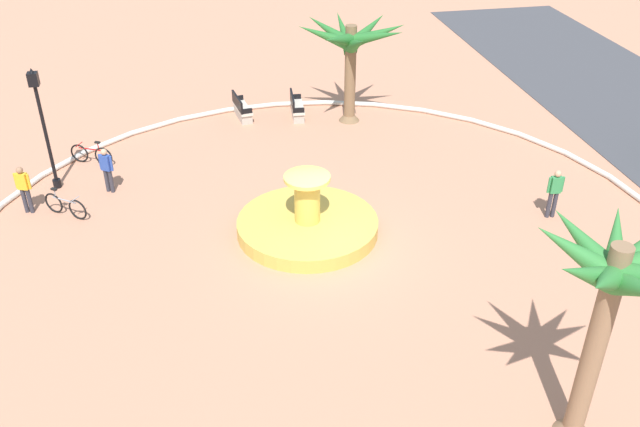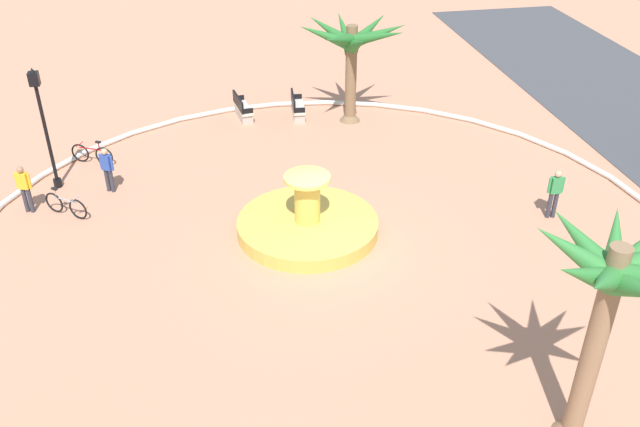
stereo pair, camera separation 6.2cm
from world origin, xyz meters
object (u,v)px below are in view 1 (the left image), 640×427
(palm_tree_near_fountain, at_px, (351,45))
(bicycle_by_lamppost, at_px, (92,154))
(person_pedestrian_stroll, at_px, (554,191))
(bench_west, at_px, (297,109))
(palm_tree_by_curb, at_px, (612,286))
(person_cyclist_photo, at_px, (107,168))
(bench_east, at_px, (242,110))
(bicycle_red_frame, at_px, (65,206))
(person_cyclist_helmet, at_px, (24,187))
(fountain, at_px, (308,224))
(lamppost, at_px, (43,120))

(palm_tree_near_fountain, distance_m, bicycle_by_lamppost, 10.87)
(person_pedestrian_stroll, bearing_deg, bench_west, -144.48)
(palm_tree_by_curb, xyz_separation_m, person_cyclist_photo, (-12.77, -10.49, -3.09))
(bench_east, distance_m, person_cyclist_photo, 7.44)
(bicycle_red_frame, distance_m, person_pedestrian_stroll, 15.79)
(bicycle_red_frame, distance_m, person_cyclist_helmet, 1.44)
(bicycle_by_lamppost, xyz_separation_m, person_cyclist_helmet, (3.19, -1.75, 0.56))
(bench_west, bearing_deg, bench_east, -97.64)
(fountain, xyz_separation_m, person_cyclist_helmet, (-2.93, -8.80, 0.64))
(palm_tree_by_curb, xyz_separation_m, person_pedestrian_stroll, (-8.33, 3.70, -3.05))
(fountain, relative_size, person_pedestrian_stroll, 2.60)
(fountain, xyz_separation_m, person_pedestrian_stroll, (0.59, 7.92, 0.66))
(bench_east, xyz_separation_m, lamppost, (4.73, -6.94, 2.20))
(palm_tree_by_curb, bearing_deg, palm_tree_near_fountain, -176.71)
(bicycle_by_lamppost, bearing_deg, lamppost, -33.54)
(person_cyclist_helmet, bearing_deg, person_pedestrian_stroll, 78.09)
(bicycle_by_lamppost, height_order, person_cyclist_photo, person_cyclist_photo)
(bicycle_by_lamppost, height_order, person_pedestrian_stroll, person_pedestrian_stroll)
(bench_west, xyz_separation_m, person_cyclist_helmet, (6.00, -9.92, 0.59))
(bench_east, distance_m, bench_west, 2.31)
(person_cyclist_helmet, bearing_deg, bench_east, 129.58)
(palm_tree_by_curb, bearing_deg, person_cyclist_photo, -140.59)
(palm_tree_by_curb, distance_m, person_cyclist_helmet, 17.87)
(lamppost, bearing_deg, fountain, 60.90)
(fountain, height_order, bench_east, fountain)
(palm_tree_by_curb, distance_m, bicycle_by_lamppost, 19.14)
(palm_tree_near_fountain, height_order, person_cyclist_photo, palm_tree_near_fountain)
(bicycle_by_lamppost, bearing_deg, person_cyclist_photo, 18.94)
(palm_tree_by_curb, xyz_separation_m, bicycle_by_lamppost, (-15.04, -11.27, -3.62))
(fountain, distance_m, palm_tree_by_curb, 10.54)
(fountain, relative_size, bench_east, 2.67)
(palm_tree_near_fountain, relative_size, palm_tree_by_curb, 0.85)
(palm_tree_by_curb, relative_size, bicycle_by_lamppost, 3.29)
(palm_tree_near_fountain, height_order, bicycle_by_lamppost, palm_tree_near_fountain)
(palm_tree_near_fountain, distance_m, lamppost, 11.94)
(palm_tree_near_fountain, distance_m, bench_west, 3.69)
(bicycle_red_frame, xyz_separation_m, bicycle_by_lamppost, (-3.66, 0.51, 0.00))
(bench_east, bearing_deg, bicycle_red_frame, -43.32)
(fountain, bearing_deg, palm_tree_near_fountain, 158.23)
(person_cyclist_helmet, bearing_deg, bench_west, 121.16)
(bicycle_red_frame, bearing_deg, person_cyclist_helmet, -110.68)
(fountain, xyz_separation_m, bicycle_by_lamppost, (-6.12, -7.05, 0.09))
(palm_tree_near_fountain, bearing_deg, bench_west, -110.82)
(person_cyclist_helmet, distance_m, person_cyclist_photo, 2.69)
(lamppost, bearing_deg, bicycle_red_frame, 15.15)
(bicycle_by_lamppost, distance_m, person_pedestrian_stroll, 16.42)
(person_cyclist_photo, bearing_deg, fountain, 58.45)
(bicycle_by_lamppost, relative_size, person_cyclist_helmet, 0.94)
(palm_tree_near_fountain, height_order, bench_east, palm_tree_near_fountain)
(person_cyclist_photo, bearing_deg, palm_tree_by_curb, 39.41)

